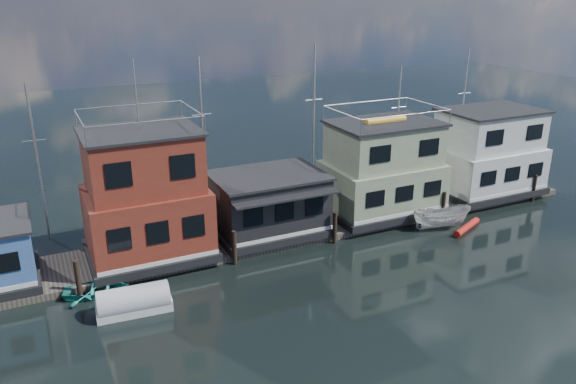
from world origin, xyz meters
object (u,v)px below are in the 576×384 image
houseboat_white (487,153)px  motorboat (441,218)px  red_kayak (467,227)px  houseboat_green (382,169)px  dinghy_teal (96,289)px  tarp_runabout (134,302)px  houseboat_dark (269,203)px  houseboat_red (146,198)px

houseboat_white → motorboat: bearing=-152.7°
houseboat_white → red_kayak: houseboat_white is taller
houseboat_green → dinghy_teal: 21.11m
dinghy_teal → red_kayak: bearing=-81.4°
red_kayak → motorboat: bearing=117.8°
tarp_runabout → red_kayak: 22.98m
houseboat_dark → tarp_runabout: (-10.11, -5.57, -1.84)m
houseboat_green → houseboat_dark: bearing=-179.9°
motorboat → houseboat_dark: bearing=88.7°
houseboat_green → dinghy_teal: (-20.65, -3.02, -3.18)m
houseboat_white → dinghy_teal: 30.96m
motorboat → dinghy_teal: motorboat is taller
motorboat → dinghy_teal: 23.14m
tarp_runabout → dinghy_teal: tarp_runabout is taller
houseboat_red → motorboat: houseboat_red is taller
motorboat → houseboat_white: bearing=-45.3°
houseboat_dark → houseboat_white: bearing=0.1°
houseboat_dark → motorboat: 12.21m
motorboat → red_kayak: size_ratio=1.27×
houseboat_red → houseboat_white: size_ratio=1.41×
houseboat_red → houseboat_dark: (8.00, -0.02, -1.69)m
houseboat_dark → motorboat: (11.47, -3.87, -1.62)m
houseboat_white → motorboat: size_ratio=2.02×
houseboat_white → dinghy_teal: houseboat_white is taller
houseboat_white → houseboat_dark: bearing=-179.9°
houseboat_green → houseboat_white: (10.00, -0.00, -0.01)m
houseboat_green → red_kayak: (3.86, -4.97, -3.31)m
motorboat → tarp_runabout: motorboat is taller
red_kayak → houseboat_green: bearing=103.5°
motorboat → dinghy_teal: (-23.12, 0.87, -0.44)m
houseboat_dark → tarp_runabout: 11.69m
houseboat_green → houseboat_white: bearing=-0.0°
houseboat_white → motorboat: houseboat_white is taller
houseboat_white → red_kayak: (-6.14, -4.97, -3.30)m
motorboat → tarp_runabout: bearing=111.8°
houseboat_red → houseboat_green: size_ratio=1.41×
motorboat → tarp_runabout: 21.64m
tarp_runabout → houseboat_red: bearing=73.7°
dinghy_teal → red_kayak: (24.51, -1.95, -0.13)m
dinghy_teal → houseboat_green: bearing=-68.5°
tarp_runabout → houseboat_dark: bearing=33.2°
tarp_runabout → dinghy_teal: size_ratio=1.11×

